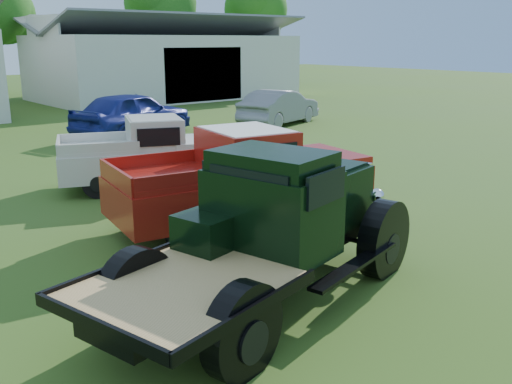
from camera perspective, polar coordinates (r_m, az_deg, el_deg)
ground at (r=9.72m, az=3.68°, el=-7.59°), size 120.00×120.00×0.00m
shed_right at (r=39.12m, az=-9.07°, el=13.13°), size 16.80×9.20×5.20m
tree_d at (r=47.19m, az=-9.45°, el=16.32°), size 6.00×6.00×10.00m
tree_e at (r=50.20m, az=-0.03°, el=16.13°), size 5.70×5.70×9.50m
vintage_flatbed at (r=8.11m, az=1.13°, el=-3.77°), size 6.01×3.45×2.24m
red_pickup at (r=11.68m, az=-1.41°, el=1.51°), size 5.82×3.03×2.02m
white_pickup at (r=15.06m, az=-10.40°, el=3.86°), size 5.18×3.59×1.78m
misc_car_blue at (r=23.35m, az=-12.23°, el=7.66°), size 5.62×3.54×1.78m
misc_car_grey at (r=26.11m, az=2.35°, el=8.47°), size 5.02×3.02×1.56m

